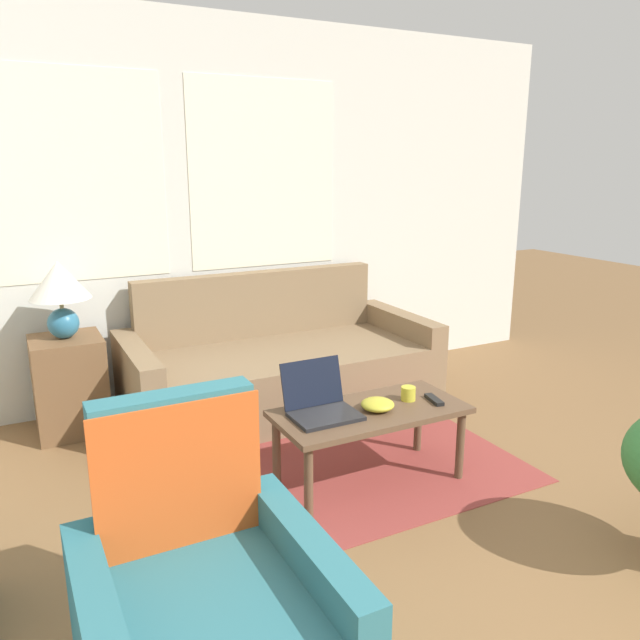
# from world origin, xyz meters

# --- Properties ---
(wall_back) EXTENTS (6.06, 0.06, 2.60)m
(wall_back) POSITION_xyz_m (-0.00, 3.48, 1.31)
(wall_back) COLOR silver
(wall_back) RESTS_ON ground_plane
(rug) EXTENTS (1.79, 2.09, 0.01)m
(rug) POSITION_xyz_m (0.42, 2.34, 0.00)
(rug) COLOR brown
(rug) RESTS_ON ground_plane
(couch) EXTENTS (2.06, 0.95, 0.88)m
(couch) POSITION_xyz_m (0.44, 3.00, 0.26)
(couch) COLOR #846B4C
(couch) RESTS_ON ground_plane
(armchair) EXTENTS (0.71, 0.77, 0.95)m
(armchair) POSITION_xyz_m (-0.76, 0.78, 0.28)
(armchair) COLOR #2D6B75
(armchair) RESTS_ON ground_plane
(side_table) EXTENTS (0.41, 0.41, 0.60)m
(side_table) POSITION_xyz_m (-0.88, 3.17, 0.30)
(side_table) COLOR brown
(side_table) RESTS_ON ground_plane
(table_lamp) EXTENTS (0.35, 0.35, 0.47)m
(table_lamp) POSITION_xyz_m (-0.88, 3.17, 0.91)
(table_lamp) COLOR teal
(table_lamp) RESTS_ON side_table
(coffee_table) EXTENTS (0.99, 0.47, 0.41)m
(coffee_table) POSITION_xyz_m (0.42, 1.77, 0.36)
(coffee_table) COLOR brown
(coffee_table) RESTS_ON ground_plane
(laptop) EXTENTS (0.33, 0.31, 0.25)m
(laptop) POSITION_xyz_m (0.16, 1.83, 0.47)
(laptop) COLOR black
(laptop) RESTS_ON coffee_table
(cup_navy) EXTENTS (0.08, 0.08, 0.07)m
(cup_navy) POSITION_xyz_m (0.66, 1.78, 0.45)
(cup_navy) COLOR gold
(cup_navy) RESTS_ON coffee_table
(snack_bowl) EXTENTS (0.17, 0.17, 0.06)m
(snack_bowl) POSITION_xyz_m (0.45, 1.74, 0.44)
(snack_bowl) COLOR gold
(snack_bowl) RESTS_ON coffee_table
(tv_remote) EXTENTS (0.07, 0.16, 0.02)m
(tv_remote) POSITION_xyz_m (0.78, 1.70, 0.42)
(tv_remote) COLOR black
(tv_remote) RESTS_ON coffee_table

